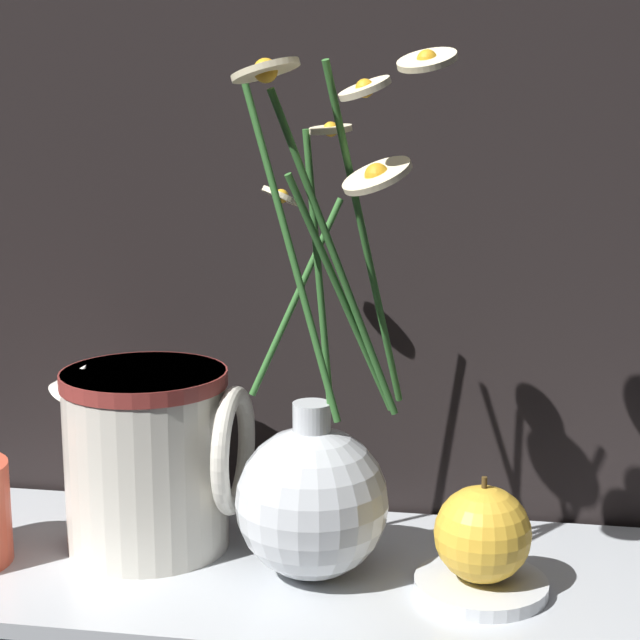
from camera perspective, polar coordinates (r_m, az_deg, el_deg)
name	(u,v)px	position (r m, az deg, el deg)	size (l,w,h in m)	color
ground_plane	(322,583)	(0.84, 0.13, -13.85)	(6.00, 6.00, 0.00)	black
shelf	(322,576)	(0.84, 0.13, -13.48)	(0.71, 0.24, 0.01)	#B2B7BC
vase_with_flowers	(313,486)	(0.80, -0.38, -8.86)	(0.17, 0.18, 0.39)	silver
ceramic_pitcher	(150,452)	(0.86, -9.06, -6.96)	(0.16, 0.13, 0.16)	beige
saucer_plate	(481,586)	(0.81, 8.58, -13.84)	(0.10, 0.10, 0.01)	silver
orange_fruit	(483,534)	(0.79, 8.67, -11.21)	(0.07, 0.07, 0.08)	gold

